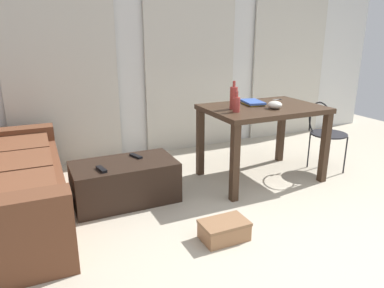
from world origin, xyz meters
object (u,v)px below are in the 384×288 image
Objects in this scene: tv_remote_secondary at (101,169)px; bottle_near at (234,98)px; craft_table at (263,117)px; wire_chair at (324,129)px; bottle_far at (236,104)px; shoebox at (224,230)px; bowl at (275,105)px; tv_remote_primary at (136,156)px; couch at (1,187)px; book_stack at (253,102)px; scissors at (278,99)px; coffee_table at (125,182)px.

bottle_near is at bearing -7.44° from tv_remote_secondary.
craft_table is 0.79m from wire_chair.
bottle_far reaches higher than shoebox.
craft_table is 4.29× the size of bottle_near.
tv_remote_secondary is at bearing 177.30° from bottle_far.
bowl reaches higher than tv_remote_primary.
wire_chair is (3.26, -0.25, 0.19)m from couch.
tv_remote_secondary is (-1.35, -0.07, -0.51)m from bottle_near.
craft_table reaches higher than shoebox.
couch is 13.10× the size of tv_remote_secondary.
book_stack is at bearing 103.20° from craft_table.
scissors is (0.74, 0.23, -0.11)m from bottle_near.
tv_remote_secondary reaches higher than coffee_table.
bottle_near is 0.77× the size of shoebox.
craft_table is 1.46m from shoebox.
book_stack is 2.12× the size of tv_remote_secondary.
book_stack is 1.59m from shoebox.
bottle_far is at bearing -6.52° from couch.
book_stack reaches higher than craft_table.
bowl is (1.51, -0.21, 0.64)m from coffee_table.
wire_chair is at bearing -18.98° from book_stack.
craft_table is 0.47m from scissors.
shoebox is at bearing -136.74° from craft_table.
tv_remote_primary is (-0.98, 0.15, -0.52)m from bottle_near.
couch is 2.53m from craft_table.
coffee_table is 2.62× the size of shoebox.
bottle_near reaches higher than bottle_far.
bowl is 0.95× the size of tv_remote_secondary.
wire_chair is at bearing 1.42° from bowl.
tv_remote_secondary is (-0.37, -0.22, 0.00)m from tv_remote_primary.
bottle_far is at bearing -144.81° from book_stack.
scissors is at bearing 134.53° from wire_chair.
tv_remote_secondary is at bearing 178.24° from wire_chair.
bottle_far is 1.26× the size of tv_remote_primary.
couch reaches higher than coffee_table.
bottle_near is (-1.10, 0.14, 0.41)m from wire_chair.
bottle_far is 1.38× the size of bowl.
bowl is at bearing -22.94° from bottle_near.
tv_remote_primary reaches higher than shoebox.
coffee_table is at bearing 177.39° from craft_table.
book_stack is (1.45, 0.08, 0.62)m from coffee_table.
wire_chair reaches higher than coffee_table.
book_stack is at bearing 21.65° from bottle_near.
bottle_near is at bearing -28.19° from tv_remote_primary.
bottle_far is at bearing 179.31° from wire_chair.
tv_remote_primary is at bearing 179.04° from book_stack.
tv_remote_secondary is at bearing -173.34° from book_stack.
bowl is 1.80m from tv_remote_secondary.
bottle_near is at bearing -162.75° from scissors.
tv_remote_primary is (1.17, 0.04, 0.09)m from couch.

